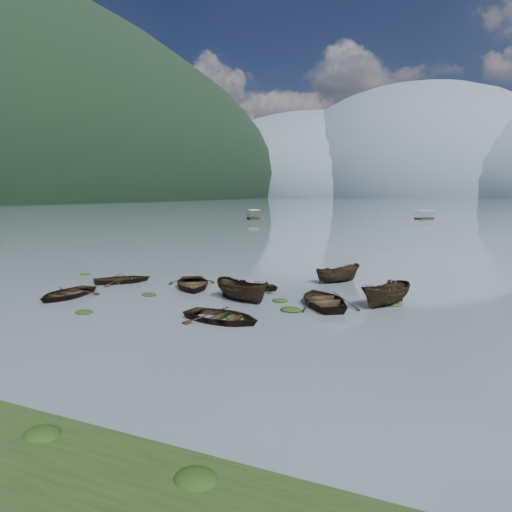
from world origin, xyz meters
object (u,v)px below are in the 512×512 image
at_px(rowboat_0, 66,297).
at_px(pontoon_left, 254,219).
at_px(pontoon_centre, 424,219).
at_px(rowboat_3, 323,305).

bearing_deg(rowboat_0, pontoon_left, 104.28).
relative_size(pontoon_left, pontoon_centre, 1.13).
height_order(rowboat_3, pontoon_centre, pontoon_centre).
height_order(rowboat_3, pontoon_left, pontoon_left).
xyz_separation_m(pontoon_left, pontoon_centre, (41.78, 20.64, 0.00)).
distance_m(rowboat_3, pontoon_left, 94.78).
xyz_separation_m(rowboat_3, pontoon_left, (-42.53, 84.70, 0.00)).
height_order(rowboat_0, pontoon_centre, pontoon_centre).
relative_size(rowboat_3, pontoon_centre, 0.89).
bearing_deg(pontoon_left, pontoon_centre, -7.03).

